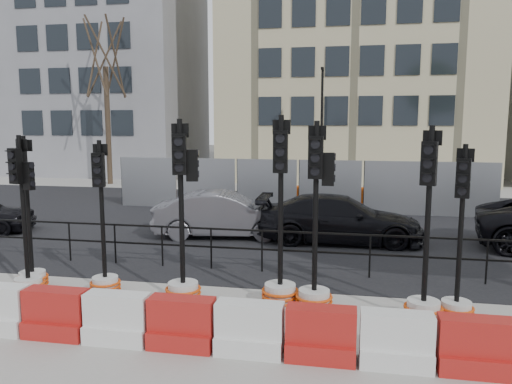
% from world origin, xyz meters
% --- Properties ---
extents(ground, '(120.00, 120.00, 0.00)m').
position_xyz_m(ground, '(0.00, 0.00, 0.00)').
color(ground, '#51514C').
rests_on(ground, ground).
extents(sidewalk_near, '(40.00, 6.00, 0.02)m').
position_xyz_m(sidewalk_near, '(0.00, -3.00, 0.01)').
color(sidewalk_near, gray).
rests_on(sidewalk_near, ground).
extents(road, '(40.00, 14.00, 0.03)m').
position_xyz_m(road, '(0.00, 7.00, 0.01)').
color(road, black).
rests_on(road, ground).
extents(sidewalk_far, '(40.00, 4.00, 0.02)m').
position_xyz_m(sidewalk_far, '(0.00, 16.00, 0.01)').
color(sidewalk_far, gray).
rests_on(sidewalk_far, ground).
extents(building_grey, '(11.00, 9.06, 14.00)m').
position_xyz_m(building_grey, '(-14.00, 21.99, 7.00)').
color(building_grey, gray).
rests_on(building_grey, ground).
extents(building_cream, '(15.00, 10.06, 18.00)m').
position_xyz_m(building_cream, '(2.00, 21.99, 9.00)').
color(building_cream, '#BDB38A').
rests_on(building_cream, ground).
extents(kerb_railing, '(18.00, 0.04, 1.00)m').
position_xyz_m(kerb_railing, '(0.00, 1.20, 0.69)').
color(kerb_railing, black).
rests_on(kerb_railing, ground).
extents(heras_fencing, '(14.33, 1.72, 2.00)m').
position_xyz_m(heras_fencing, '(0.57, 9.86, 0.65)').
color(heras_fencing, gray).
rests_on(heras_fencing, ground).
extents(lamp_post_far, '(0.12, 0.56, 6.00)m').
position_xyz_m(lamp_post_far, '(0.50, 14.98, 3.22)').
color(lamp_post_far, black).
rests_on(lamp_post_far, ground).
extents(tree_bare_far, '(2.00, 2.00, 9.00)m').
position_xyz_m(tree_bare_far, '(-11.00, 15.50, 6.65)').
color(tree_bare_far, '#473828').
rests_on(tree_bare_far, ground).
extents(barrier_row, '(14.65, 0.50, 0.80)m').
position_xyz_m(barrier_row, '(0.00, -2.80, 0.37)').
color(barrier_row, red).
rests_on(barrier_row, ground).
extents(traffic_signal_a, '(0.62, 0.62, 3.15)m').
position_xyz_m(traffic_signal_a, '(-4.44, -0.82, 0.65)').
color(traffic_signal_a, beige).
rests_on(traffic_signal_a, ground).
extents(traffic_signal_b, '(0.63, 0.63, 3.18)m').
position_xyz_m(traffic_signal_b, '(-4.25, -1.22, 0.76)').
color(traffic_signal_b, beige).
rests_on(traffic_signal_b, ground).
extents(traffic_signal_c, '(0.61, 0.61, 3.08)m').
position_xyz_m(traffic_signal_c, '(-2.81, -0.84, 0.64)').
color(traffic_signal_c, beige).
rests_on(traffic_signal_c, ground).
extents(traffic_signal_d, '(0.69, 0.69, 3.48)m').
position_xyz_m(traffic_signal_d, '(-1.11, -1.02, 0.83)').
color(traffic_signal_d, beige).
rests_on(traffic_signal_d, ground).
extents(traffic_signal_e, '(0.70, 0.70, 3.55)m').
position_xyz_m(traffic_signal_e, '(0.70, -0.80, 0.73)').
color(traffic_signal_e, beige).
rests_on(traffic_signal_e, ground).
extents(traffic_signal_f, '(0.68, 0.68, 3.45)m').
position_xyz_m(traffic_signal_f, '(1.35, -0.97, 0.82)').
color(traffic_signal_f, beige).
rests_on(traffic_signal_f, ground).
extents(traffic_signal_g, '(0.67, 0.67, 3.38)m').
position_xyz_m(traffic_signal_g, '(3.21, -1.14, 0.70)').
color(traffic_signal_g, beige).
rests_on(traffic_signal_g, ground).
extents(traffic_signal_h, '(0.60, 0.60, 3.07)m').
position_xyz_m(traffic_signal_h, '(3.78, -0.96, 0.63)').
color(traffic_signal_h, beige).
rests_on(traffic_signal_h, ground).
extents(car_b, '(2.73, 4.60, 1.37)m').
position_xyz_m(car_b, '(-1.71, 4.46, 0.68)').
color(car_b, '#535258').
rests_on(car_b, ground).
extents(car_c, '(2.16, 4.76, 1.35)m').
position_xyz_m(car_c, '(1.67, 4.45, 0.68)').
color(car_c, black).
rests_on(car_c, ground).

